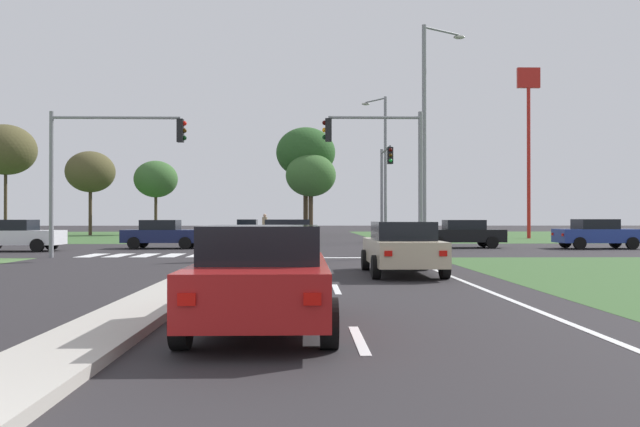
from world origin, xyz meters
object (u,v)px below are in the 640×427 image
object	(u,v)px
treeline_near	(6,150)
street_lamp_second	(427,127)
car_black_eighth	(462,233)
treeline_fourth	(311,176)
car_navy_near	(163,234)
car_silver_third	(288,240)
car_teal_fourth	(247,228)
pedestrian_at_median	(265,224)
car_white_seventh	(15,235)
car_beige_fifth	(402,247)
treeline_third	(156,179)
car_blue_sixth	(597,234)
traffic_signal_near_left	(101,156)
traffic_signal_near_right	(386,158)
fastfood_pole_sign	(528,116)
treeline_second	(90,172)
treeline_fifth	(306,153)
traffic_signal_far_right	(385,178)
car_red_second	(263,276)
street_lamp_third	(383,161)

from	to	relation	value
treeline_near	street_lamp_second	bearing A→B (deg)	-42.84
car_black_eighth	treeline_fourth	distance (m)	24.96
car_navy_near	car_silver_third	bearing A→B (deg)	32.73
car_teal_fourth	street_lamp_second	xyz separation A→B (m)	(10.61, -26.16, 5.06)
street_lamp_second	pedestrian_at_median	bearing A→B (deg)	122.37
car_teal_fourth	car_white_seventh	bearing A→B (deg)	68.87
pedestrian_at_median	car_navy_near	bearing A→B (deg)	-104.51
street_lamp_second	car_beige_fifth	bearing A→B (deg)	-104.76
treeline_near	treeline_third	size ratio (longest dim) A/B	1.46
car_blue_sixth	treeline_fourth	xyz separation A→B (m)	(-14.92, 24.34, 4.67)
car_silver_third	traffic_signal_near_left	world-z (taller)	traffic_signal_near_left
pedestrian_at_median	treeline_fourth	xyz separation A→B (m)	(3.21, 15.42, 4.26)
traffic_signal_near_right	pedestrian_at_median	bearing A→B (deg)	110.80
fastfood_pole_sign	treeline_second	distance (m)	39.43
traffic_signal_near_left	treeline_fifth	distance (m)	34.29
car_silver_third	treeline_fifth	bearing A→B (deg)	88.85
car_white_seventh	traffic_signal_far_right	size ratio (longest dim) A/B	0.75
car_navy_near	street_lamp_second	bearing A→B (deg)	69.16
car_blue_sixth	traffic_signal_near_left	world-z (taller)	traffic_signal_near_left
treeline_third	car_teal_fourth	bearing A→B (deg)	-33.51
car_silver_third	car_white_seventh	xyz separation A→B (m)	(-13.55, 8.12, -0.02)
car_beige_fifth	treeline_near	size ratio (longest dim) A/B	0.44
street_lamp_second	fastfood_pole_sign	world-z (taller)	fastfood_pole_sign
traffic_signal_near_right	treeline_fourth	world-z (taller)	treeline_fourth
car_silver_third	traffic_signal_near_left	distance (m)	9.00
car_blue_sixth	treeline_second	xyz separation A→B (m)	(-35.61, 26.94, 5.14)
traffic_signal_far_right	fastfood_pole_sign	distance (m)	18.43
fastfood_pole_sign	treeline_fourth	size ratio (longest dim) A/B	1.82
traffic_signal_near_left	treeline_near	size ratio (longest dim) A/B	0.58
car_teal_fourth	treeline_fifth	size ratio (longest dim) A/B	0.45
traffic_signal_far_right	treeline_second	world-z (taller)	treeline_second
car_blue_sixth	pedestrian_at_median	world-z (taller)	pedestrian_at_median
car_red_second	treeline_third	bearing A→B (deg)	104.69
car_silver_third	street_lamp_second	xyz separation A→B (m)	(6.26, 5.80, 5.02)
street_lamp_third	fastfood_pole_sign	distance (m)	14.72
car_teal_fourth	car_beige_fifth	size ratio (longest dim) A/B	0.99
fastfood_pole_sign	treeline_fourth	xyz separation A→B (m)	(-17.17, 7.72, -4.23)
traffic_signal_near_right	pedestrian_at_median	xyz separation A→B (m)	(-6.03, 15.87, -2.90)
car_beige_fifth	treeline_fifth	bearing A→B (deg)	93.75
car_silver_third	car_white_seventh	world-z (taller)	car_silver_third
car_teal_fourth	traffic_signal_far_right	distance (m)	20.06
treeline_third	treeline_fourth	bearing A→B (deg)	-14.46
traffic_signal_near_right	pedestrian_at_median	world-z (taller)	traffic_signal_near_right
traffic_signal_near_left	car_red_second	bearing A→B (deg)	-65.44
car_navy_near	treeline_third	world-z (taller)	treeline_third
pedestrian_at_median	treeline_near	size ratio (longest dim) A/B	0.17
car_red_second	treeline_near	size ratio (longest dim) A/B	0.44
treeline_near	car_silver_third	bearing A→B (deg)	-53.47
car_red_second	treeline_near	xyz separation A→B (m)	(-27.46, 51.07, 7.24)
car_teal_fourth	fastfood_pole_sign	distance (m)	24.98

